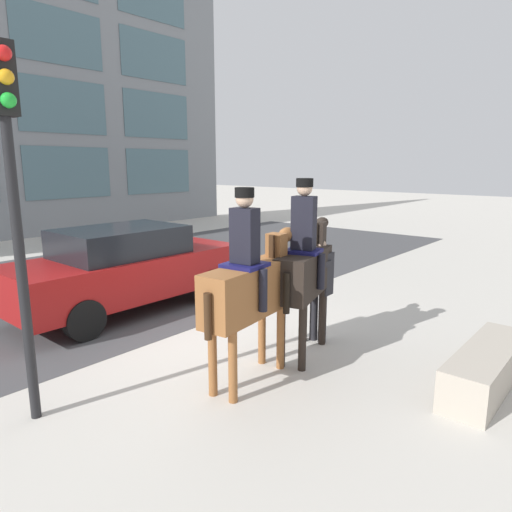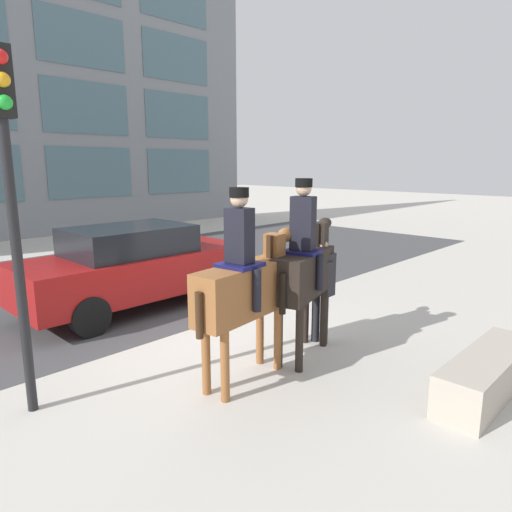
{
  "view_description": "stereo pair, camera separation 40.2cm",
  "coord_description": "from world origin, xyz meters",
  "px_view_note": "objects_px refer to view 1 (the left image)",
  "views": [
    {
      "loc": [
        -4.84,
        -5.25,
        2.83
      ],
      "look_at": [
        0.22,
        -0.94,
        1.48
      ],
      "focal_mm": 32.0,
      "sensor_mm": 36.0,
      "label": 1
    },
    {
      "loc": [
        -4.56,
        -5.55,
        2.83
      ],
      "look_at": [
        0.22,
        -0.94,
        1.48
      ],
      "focal_mm": 32.0,
      "sensor_mm": 36.0,
      "label": 2
    }
  ],
  "objects_px": {
    "planter_ledge": "(486,368)",
    "mounted_horse_lead": "(250,285)",
    "mounted_horse_companion": "(305,267)",
    "street_car_near_lane": "(126,267)",
    "pedestrian_bystander": "(319,282)",
    "traffic_light": "(12,178)"
  },
  "relations": [
    {
      "from": "mounted_horse_companion",
      "to": "traffic_light",
      "type": "bearing_deg",
      "value": 142.53
    },
    {
      "from": "planter_ledge",
      "to": "mounted_horse_companion",
      "type": "bearing_deg",
      "value": 105.38
    },
    {
      "from": "mounted_horse_lead",
      "to": "pedestrian_bystander",
      "type": "bearing_deg",
      "value": -5.2
    },
    {
      "from": "mounted_horse_companion",
      "to": "street_car_near_lane",
      "type": "relative_size",
      "value": 0.58
    },
    {
      "from": "mounted_horse_companion",
      "to": "traffic_light",
      "type": "relative_size",
      "value": 0.66
    },
    {
      "from": "mounted_horse_companion",
      "to": "street_car_near_lane",
      "type": "bearing_deg",
      "value": 80.31
    },
    {
      "from": "mounted_horse_lead",
      "to": "planter_ledge",
      "type": "bearing_deg",
      "value": -60.48
    },
    {
      "from": "mounted_horse_companion",
      "to": "traffic_light",
      "type": "xyz_separation_m",
      "value": [
        -3.43,
        1.29,
        1.34
      ]
    },
    {
      "from": "street_car_near_lane",
      "to": "mounted_horse_companion",
      "type": "bearing_deg",
      "value": -82.83
    },
    {
      "from": "mounted_horse_companion",
      "to": "street_car_near_lane",
      "type": "height_order",
      "value": "mounted_horse_companion"
    },
    {
      "from": "street_car_near_lane",
      "to": "planter_ledge",
      "type": "relative_size",
      "value": 2.1
    },
    {
      "from": "mounted_horse_lead",
      "to": "mounted_horse_companion",
      "type": "bearing_deg",
      "value": -9.8
    },
    {
      "from": "mounted_horse_lead",
      "to": "planter_ledge",
      "type": "height_order",
      "value": "mounted_horse_lead"
    },
    {
      "from": "mounted_horse_lead",
      "to": "pedestrian_bystander",
      "type": "relative_size",
      "value": 1.52
    },
    {
      "from": "pedestrian_bystander",
      "to": "planter_ledge",
      "type": "xyz_separation_m",
      "value": [
        0.09,
        -2.5,
        -0.72
      ]
    },
    {
      "from": "planter_ledge",
      "to": "mounted_horse_lead",
      "type": "bearing_deg",
      "value": 126.62
    },
    {
      "from": "mounted_horse_lead",
      "to": "street_car_near_lane",
      "type": "xyz_separation_m",
      "value": [
        0.67,
        3.8,
        -0.45
      ]
    },
    {
      "from": "traffic_light",
      "to": "mounted_horse_lead",
      "type": "bearing_deg",
      "value": -28.52
    },
    {
      "from": "mounted_horse_companion",
      "to": "planter_ledge",
      "type": "height_order",
      "value": "mounted_horse_companion"
    },
    {
      "from": "mounted_horse_lead",
      "to": "pedestrian_bystander",
      "type": "xyz_separation_m",
      "value": [
        1.72,
        0.06,
        -0.32
      ]
    },
    {
      "from": "traffic_light",
      "to": "planter_ledge",
      "type": "bearing_deg",
      "value": -41.96
    },
    {
      "from": "street_car_near_lane",
      "to": "mounted_horse_lead",
      "type": "bearing_deg",
      "value": -100.04
    }
  ]
}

